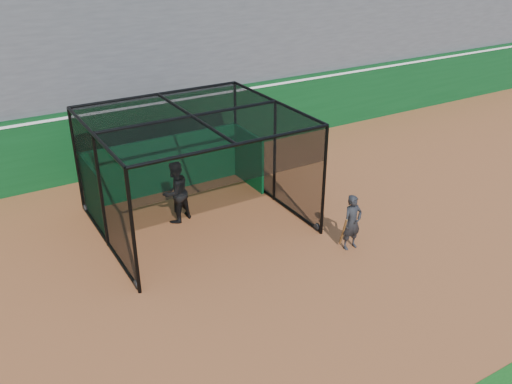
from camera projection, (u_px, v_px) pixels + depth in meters
ground at (277, 276)px, 13.72m from camera, size 120.00×120.00×0.00m
outfield_wall at (151, 131)px, 19.70m from camera, size 50.00×0.50×2.50m
grandstand at (109, 26)px, 21.20m from camera, size 50.00×7.85×8.95m
batting_cage at (195, 171)px, 15.62m from camera, size 5.56×5.14×3.29m
batter at (175, 192)px, 15.93m from camera, size 1.11×0.99×1.89m
on_deck_player at (352, 222)px, 14.62m from camera, size 0.62×0.42×1.59m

